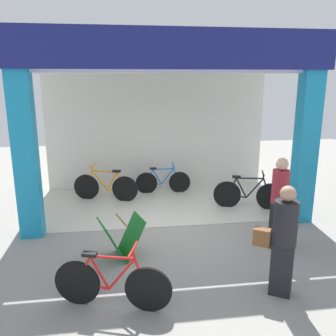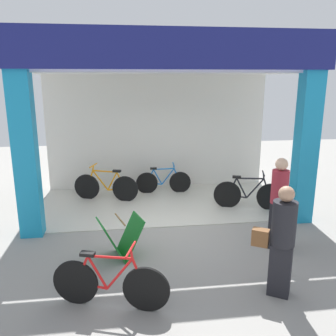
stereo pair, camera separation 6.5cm
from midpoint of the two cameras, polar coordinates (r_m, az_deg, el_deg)
ground_plane at (r=7.90m, az=0.98°, el=-9.50°), size 20.68×20.68×0.00m
shop_facade at (r=8.91m, az=-0.52°, el=8.05°), size 6.54×3.41×4.12m
bicycle_inside_0 at (r=9.04m, az=13.06°, el=-4.16°), size 1.67×0.61×0.96m
bicycle_inside_1 at (r=9.56m, az=-9.76°, el=-2.96°), size 1.70×0.61×0.97m
bicycle_inside_2 at (r=10.03m, az=-0.57°, el=-2.19°), size 1.56×0.43×0.86m
bicycle_parked_0 at (r=5.31m, az=-8.99°, el=-17.87°), size 1.65×0.59×0.94m
sandwich_board_sign at (r=6.58m, az=-7.35°, el=-11.14°), size 0.89×0.78×0.76m
pedestrian_0 at (r=5.55m, az=18.12°, el=-10.94°), size 0.66×0.54×1.71m
pedestrian_1 at (r=7.01m, az=17.67°, el=-5.32°), size 0.50×0.52×1.77m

